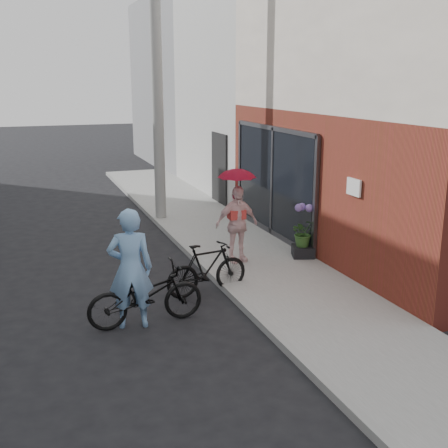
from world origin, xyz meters
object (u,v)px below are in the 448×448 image
bike_right (207,269)px  kimono_woman (237,224)px  utility_pole (157,85)px  bike_left (146,295)px  planter (303,251)px  officer (130,269)px

bike_right → kimono_woman: bearing=-49.4°
utility_pole → kimono_woman: utility_pole is taller
bike_left → planter: size_ratio=4.22×
utility_pole → officer: size_ratio=3.80×
bike_left → utility_pole: bearing=-18.2°
planter → kimono_woman: bearing=171.8°
kimono_woman → planter: size_ratio=3.60×
officer → kimono_woman: (2.51, 2.05, -0.04)m
bike_right → planter: (2.40, 0.99, -0.23)m
kimono_woman → bike_left: bearing=-142.7°
planter → officer: bearing=-154.5°
kimono_woman → officer: bearing=-145.1°
bike_left → bike_right: bearing=-58.2°
utility_pole → bike_left: bearing=-106.1°
planter → bike_right: bearing=-157.6°
bike_right → planter: bearing=-76.5°
officer → bike_left: officer is taller
officer → kimono_woman: officer is taller
utility_pole → bike_right: utility_pole is taller
bike_left → officer: bearing=89.2°
utility_pole → kimono_woman: size_ratio=4.60×
officer → planter: officer is taller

